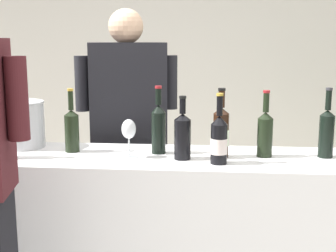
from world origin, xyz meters
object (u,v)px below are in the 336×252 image
(wine_bottle_3, at_px, (219,140))
(wine_bottle_7, at_px, (221,132))
(ice_bucket, at_px, (22,124))
(wine_bottle_6, at_px, (183,135))
(wine_bottle_2, at_px, (265,132))
(wine_bottle_4, at_px, (72,129))
(wine_bottle_8, at_px, (3,131))
(person_server, at_px, (128,154))
(wine_bottle_5, at_px, (326,131))
(wine_glass, at_px, (129,131))
(wine_bottle_9, at_px, (159,127))

(wine_bottle_3, relative_size, wine_bottle_7, 0.97)
(wine_bottle_3, distance_m, ice_bucket, 1.06)
(wine_bottle_6, bearing_deg, wine_bottle_2, 11.97)
(wine_bottle_4, bearing_deg, wine_bottle_3, -12.77)
(wine_bottle_3, height_order, wine_bottle_6, wine_bottle_3)
(wine_bottle_3, distance_m, wine_bottle_8, 1.02)
(wine_bottle_2, xyz_separation_m, wine_bottle_7, (-0.21, -0.03, 0.00))
(wine_bottle_2, xyz_separation_m, person_server, (-0.76, 0.50, -0.25))
(wine_bottle_2, relative_size, ice_bucket, 1.32)
(wine_bottle_3, bearing_deg, wine_bottle_4, 167.23)
(wine_bottle_5, distance_m, person_server, 1.19)
(wine_bottle_5, relative_size, wine_bottle_6, 1.11)
(wine_bottle_6, bearing_deg, ice_bucket, 168.09)
(wine_bottle_5, bearing_deg, wine_bottle_8, -174.12)
(wine_bottle_2, distance_m, wine_bottle_8, 1.25)
(wine_bottle_2, distance_m, wine_bottle_3, 0.27)
(wine_bottle_3, height_order, person_server, person_server)
(wine_bottle_6, height_order, wine_bottle_8, wine_bottle_8)
(wine_bottle_6, relative_size, wine_glass, 1.62)
(wine_bottle_8, xyz_separation_m, person_server, (0.48, 0.64, -0.26))
(wine_bottle_6, bearing_deg, wine_bottle_9, 138.93)
(wine_bottle_2, distance_m, wine_bottle_6, 0.40)
(wine_bottle_7, bearing_deg, wine_glass, -173.68)
(wine_bottle_4, bearing_deg, wine_bottle_5, -0.12)
(wine_bottle_4, xyz_separation_m, wine_glass, (0.31, -0.09, 0.01))
(wine_bottle_7, distance_m, wine_bottle_9, 0.31)
(wine_bottle_4, relative_size, wine_bottle_7, 0.96)
(wine_bottle_9, bearing_deg, wine_bottle_8, -167.14)
(wine_glass, xyz_separation_m, person_server, (-0.11, 0.57, -0.26))
(wine_bottle_5, relative_size, ice_bucket, 1.38)
(wine_bottle_5, relative_size, wine_bottle_8, 1.00)
(wine_bottle_4, xyz_separation_m, ice_bucket, (-0.29, 0.08, 0.01))
(wine_bottle_5, bearing_deg, wine_bottle_3, -162.37)
(wine_bottle_7, height_order, ice_bucket, wine_bottle_7)
(wine_bottle_9, bearing_deg, wine_bottle_5, -0.58)
(wine_bottle_5, height_order, person_server, person_server)
(wine_bottle_7, bearing_deg, person_server, 136.32)
(wine_glass, bearing_deg, wine_bottle_5, 5.44)
(person_server, bearing_deg, ice_bucket, -140.92)
(wine_bottle_9, bearing_deg, wine_bottle_7, -9.26)
(wine_bottle_2, height_order, wine_bottle_8, wine_bottle_8)
(wine_bottle_6, xyz_separation_m, wine_bottle_8, (-0.85, -0.06, 0.01))
(wine_bottle_6, relative_size, wine_bottle_8, 0.90)
(wine_bottle_3, relative_size, wine_bottle_6, 1.07)
(wine_bottle_3, distance_m, wine_bottle_7, 0.12)
(wine_bottle_4, distance_m, wine_bottle_8, 0.33)
(wine_bottle_6, bearing_deg, wine_bottle_3, -21.40)
(wine_bottle_3, bearing_deg, wine_bottle_6, 158.60)
(wine_bottle_2, xyz_separation_m, wine_bottle_6, (-0.39, -0.08, -0.00))
(wine_bottle_4, relative_size, ice_bucket, 1.32)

